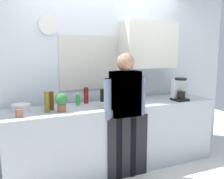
# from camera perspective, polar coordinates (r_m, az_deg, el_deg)

# --- Properties ---
(ground_plane) EXTENTS (8.00, 8.00, 0.00)m
(ground_plane) POSITION_cam_1_polar(r_m,az_deg,el_deg) (3.56, 2.79, -18.64)
(ground_plane) COLOR silver
(kitchen_counter) EXTENTS (2.92, 0.64, 0.91)m
(kitchen_counter) POSITION_cam_1_polar(r_m,az_deg,el_deg) (3.62, 0.62, -10.28)
(kitchen_counter) COLOR #B2B7BC
(kitchen_counter) RESTS_ON ground_plane
(dishwasher_panel) EXTENTS (0.56, 0.02, 0.82)m
(dishwasher_panel) POSITION_cam_1_polar(r_m,az_deg,el_deg) (3.37, 3.54, -12.62)
(dishwasher_panel) COLOR black
(dishwasher_panel) RESTS_ON ground_plane
(back_wall_assembly) EXTENTS (4.52, 0.42, 2.60)m
(back_wall_assembly) POSITION_cam_1_polar(r_m,az_deg,el_deg) (3.83, -0.83, 4.64)
(back_wall_assembly) COLOR silver
(back_wall_assembly) RESTS_ON ground_plane
(coffee_maker) EXTENTS (0.20, 0.20, 0.33)m
(coffee_maker) POSITION_cam_1_polar(r_m,az_deg,el_deg) (3.87, 14.60, -0.15)
(coffee_maker) COLOR black
(coffee_maker) RESTS_ON kitchen_counter
(bottle_olive_oil) EXTENTS (0.06, 0.06, 0.25)m
(bottle_olive_oil) POSITION_cam_1_polar(r_m,az_deg,el_deg) (3.13, -14.21, -2.68)
(bottle_olive_oil) COLOR olive
(bottle_olive_oil) RESTS_ON kitchen_counter
(bottle_dark_sauce) EXTENTS (0.06, 0.06, 0.18)m
(bottle_dark_sauce) POSITION_cam_1_polar(r_m,az_deg,el_deg) (3.66, -2.20, -1.29)
(bottle_dark_sauce) COLOR black
(bottle_dark_sauce) RESTS_ON kitchen_counter
(bottle_red_vinegar) EXTENTS (0.06, 0.06, 0.22)m
(bottle_red_vinegar) POSITION_cam_1_polar(r_m,az_deg,el_deg) (3.55, -5.75, -1.31)
(bottle_red_vinegar) COLOR maroon
(bottle_red_vinegar) RESTS_ON kitchen_counter
(bottle_green_wine) EXTENTS (0.07, 0.07, 0.30)m
(bottle_green_wine) POSITION_cam_1_polar(r_m,az_deg,el_deg) (3.35, 0.28, -1.19)
(bottle_green_wine) COLOR #195923
(bottle_green_wine) RESTS_ON kitchen_counter
(bottle_amber_beer) EXTENTS (0.06, 0.06, 0.23)m
(bottle_amber_beer) POSITION_cam_1_polar(r_m,az_deg,el_deg) (3.24, -13.27, -2.44)
(bottle_amber_beer) COLOR brown
(bottle_amber_beer) RESTS_ON kitchen_counter
(cup_terracotta_mug) EXTENTS (0.08, 0.08, 0.09)m
(cup_terracotta_mug) POSITION_cam_1_polar(r_m,az_deg,el_deg) (3.02, -19.88, -4.91)
(cup_terracotta_mug) COLOR #B26647
(cup_terracotta_mug) RESTS_ON kitchen_counter
(cup_blue_mug) EXTENTS (0.08, 0.08, 0.10)m
(cup_blue_mug) POSITION_cam_1_polar(r_m,az_deg,el_deg) (3.39, -14.07, -3.10)
(cup_blue_mug) COLOR #3351B2
(cup_blue_mug) RESTS_ON kitchen_counter
(mixing_bowl) EXTENTS (0.22, 0.22, 0.08)m
(mixing_bowl) POSITION_cam_1_polar(r_m,az_deg,el_deg) (3.32, -19.50, -3.77)
(mixing_bowl) COLOR white
(mixing_bowl) RESTS_ON kitchen_counter
(potted_plant) EXTENTS (0.15, 0.15, 0.23)m
(potted_plant) POSITION_cam_1_polar(r_m,az_deg,el_deg) (3.12, -11.14, -2.51)
(potted_plant) COLOR #9E5638
(potted_plant) RESTS_ON kitchen_counter
(dish_soap) EXTENTS (0.06, 0.06, 0.18)m
(dish_soap) POSITION_cam_1_polar(r_m,az_deg,el_deg) (3.45, -7.55, -2.19)
(dish_soap) COLOR green
(dish_soap) RESTS_ON kitchen_counter
(storage_canister) EXTENTS (0.14, 0.14, 0.17)m
(storage_canister) POSITION_cam_1_polar(r_m,az_deg,el_deg) (4.31, 15.38, -0.09)
(storage_canister) COLOR silver
(storage_canister) RESTS_ON kitchen_counter
(person_at_sink) EXTENTS (0.57, 0.22, 1.60)m
(person_at_sink) POSITION_cam_1_polar(r_m,az_deg,el_deg) (3.23, 2.92, -3.58)
(person_at_sink) COLOR #3F4766
(person_at_sink) RESTS_ON ground_plane
(person_guest) EXTENTS (0.57, 0.22, 1.60)m
(person_guest) POSITION_cam_1_polar(r_m,az_deg,el_deg) (3.23, 2.92, -3.58)
(person_guest) COLOR black
(person_guest) RESTS_ON ground_plane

